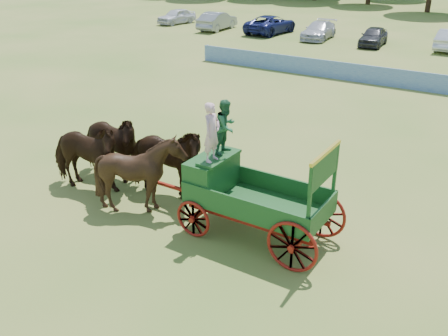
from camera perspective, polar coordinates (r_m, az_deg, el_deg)
ground at (r=14.23m, az=3.25°, el=-7.64°), size 160.00×160.00×0.00m
horse_lead_left at (r=16.70m, az=-15.69°, el=1.26°), size 3.09×1.78×2.46m
horse_lead_right at (r=17.39m, az=-13.06°, el=2.48°), size 2.92×1.34×2.46m
horse_wheel_left at (r=15.11m, az=-9.50°, el=-0.62°), size 2.61×2.42×2.46m
horse_wheel_right at (r=15.86m, az=-6.89°, el=0.79°), size 3.10×1.81×2.46m
farm_dray at (r=13.73m, az=1.28°, el=-1.06°), size 6.00×2.00×3.77m
sponsor_banner at (r=30.20m, az=18.90°, el=9.71°), size 26.00×0.08×1.05m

